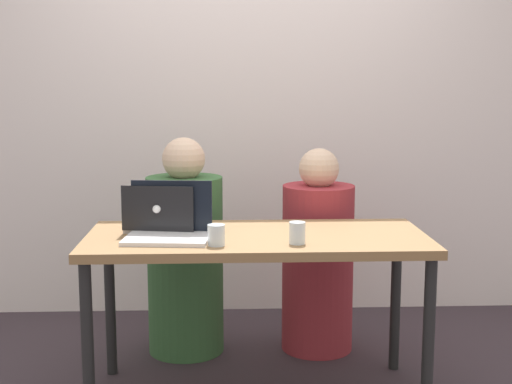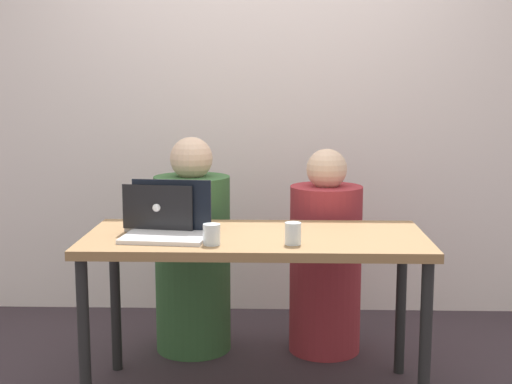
{
  "view_description": "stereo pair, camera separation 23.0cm",
  "coord_description": "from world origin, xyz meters",
  "views": [
    {
      "loc": [
        -0.14,
        -3.07,
        1.43
      ],
      "look_at": [
        0.0,
        0.07,
        0.94
      ],
      "focal_mm": 50.0,
      "sensor_mm": 36.0,
      "label": 1
    },
    {
      "loc": [
        0.09,
        -3.08,
        1.43
      ],
      "look_at": [
        0.0,
        0.07,
        0.94
      ],
      "focal_mm": 50.0,
      "sensor_mm": 36.0,
      "label": 2
    }
  ],
  "objects": [
    {
      "name": "person_on_right",
      "position": [
        0.35,
        0.58,
        0.48
      ],
      "size": [
        0.42,
        0.42,
        1.08
      ],
      "rotation": [
        0.0,
        0.0,
        3.03
      ],
      "color": "maroon",
      "rests_on": "ground"
    },
    {
      "name": "laptop_back_left",
      "position": [
        -0.42,
        0.08,
        0.8
      ],
      "size": [
        0.36,
        0.28,
        0.22
      ],
      "rotation": [
        0.0,
        0.0,
        2.97
      ],
      "color": "#B6B1B4",
      "rests_on": "desk"
    },
    {
      "name": "desk",
      "position": [
        0.0,
        0.0,
        0.68
      ],
      "size": [
        1.5,
        0.68,
        0.76
      ],
      "color": "olive",
      "rests_on": "ground"
    },
    {
      "name": "water_glass_left",
      "position": [
        -0.18,
        -0.2,
        0.79
      ],
      "size": [
        0.07,
        0.07,
        0.09
      ],
      "color": "silver",
      "rests_on": "desk"
    },
    {
      "name": "water_glass_right",
      "position": [
        0.16,
        -0.18,
        0.8
      ],
      "size": [
        0.07,
        0.07,
        0.09
      ],
      "color": "silver",
      "rests_on": "desk"
    },
    {
      "name": "person_on_left",
      "position": [
        -0.35,
        0.58,
        0.51
      ],
      "size": [
        0.47,
        0.47,
        1.14
      ],
      "rotation": [
        0.0,
        0.0,
        2.95
      ],
      "color": "#366135",
      "rests_on": "ground"
    },
    {
      "name": "back_wall",
      "position": [
        0.0,
        1.31,
        1.28
      ],
      "size": [
        4.5,
        0.1,
        2.57
      ],
      "primitive_type": "cube",
      "color": "silver",
      "rests_on": "ground"
    },
    {
      "name": "laptop_front_left",
      "position": [
        -0.38,
        -0.06,
        0.81
      ],
      "size": [
        0.38,
        0.3,
        0.24
      ],
      "rotation": [
        0.0,
        0.0,
        -0.1
      ],
      "color": "silver",
      "rests_on": "desk"
    }
  ]
}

